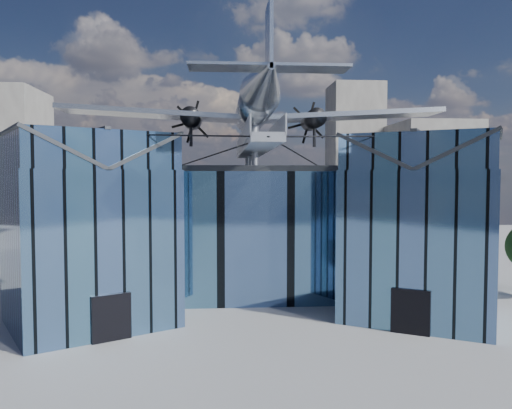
{
  "coord_description": "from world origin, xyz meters",
  "views": [
    {
      "loc": [
        -2.39,
        -32.18,
        9.0
      ],
      "look_at": [
        0.0,
        2.0,
        7.2
      ],
      "focal_mm": 35.0,
      "sensor_mm": 36.0,
      "label": 1
    }
  ],
  "objects": [
    {
      "name": "museum",
      "position": [
        0.0,
        5.82,
        5.54
      ],
      "size": [
        32.88,
        24.5,
        17.6
      ],
      "color": "#4D739D",
      "rests_on": "ground"
    },
    {
      "name": "ground_plane",
      "position": [
        0.0,
        0.0,
        0.0
      ],
      "size": [
        120.0,
        120.0,
        0.0
      ],
      "primitive_type": "plane",
      "color": "gray"
    },
    {
      "name": "tree_side_w",
      "position": [
        -19.45,
        11.07,
        4.03
      ],
      "size": [
        3.83,
        3.83,
        5.96
      ],
      "rotation": [
        0.0,
        0.0,
        -0.01
      ],
      "color": "#311E13",
      "rests_on": "ground"
    },
    {
      "name": "bg_towers",
      "position": [
        1.45,
        50.49,
        10.01
      ],
      "size": [
        77.0,
        24.5,
        26.0
      ],
      "color": "gray",
      "rests_on": "ground"
    }
  ]
}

